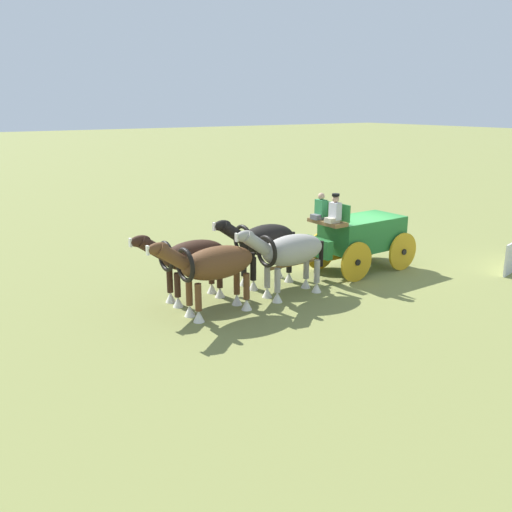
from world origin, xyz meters
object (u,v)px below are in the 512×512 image
at_px(draft_horse_rear_near, 289,252).
at_px(draft_horse_lead_off, 190,258).
at_px(show_wagon, 359,235).
at_px(draft_horse_rear_off, 263,242).
at_px(draft_horse_lead_near, 213,266).

xyz_separation_m(draft_horse_rear_near, draft_horse_lead_off, (2.65, -1.23, -0.04)).
xyz_separation_m(show_wagon, draft_horse_rear_off, (3.59, -0.55, 0.14)).
relative_size(show_wagon, draft_horse_lead_off, 1.89).
relative_size(draft_horse_rear_near, draft_horse_lead_off, 1.05).
height_order(draft_horse_rear_near, draft_horse_rear_off, draft_horse_rear_off).
xyz_separation_m(draft_horse_rear_off, draft_horse_lead_near, (2.57, 1.37, -0.01)).
bearing_deg(show_wagon, draft_horse_lead_near, 7.61).
bearing_deg(draft_horse_lead_off, draft_horse_rear_off, -178.39).
relative_size(show_wagon, draft_horse_lead_near, 1.78).
relative_size(show_wagon, draft_horse_rear_off, 1.88).
bearing_deg(show_wagon, draft_horse_rear_near, 11.90).
bearing_deg(draft_horse_rear_near, show_wagon, -168.10).
xyz_separation_m(draft_horse_rear_near, draft_horse_lead_near, (2.60, 0.07, 0.03)).
relative_size(draft_horse_rear_off, draft_horse_lead_near, 0.95).
relative_size(draft_horse_rear_near, draft_horse_lead_near, 0.99).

